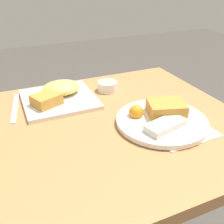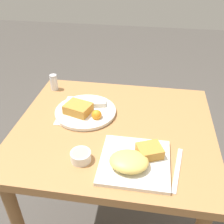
{
  "view_description": "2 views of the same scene",
  "coord_description": "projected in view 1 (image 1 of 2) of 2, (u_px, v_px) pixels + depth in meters",
  "views": [
    {
      "loc": [
        0.26,
        0.63,
        1.17
      ],
      "look_at": [
        -0.0,
        0.02,
        0.8
      ],
      "focal_mm": 42.0,
      "sensor_mm": 36.0,
      "label": 1
    },
    {
      "loc": [
        0.13,
        -0.86,
        1.43
      ],
      "look_at": [
        -0.01,
        0.03,
        0.81
      ],
      "focal_mm": 42.0,
      "sensor_mm": 36.0,
      "label": 2
    }
  ],
  "objects": [
    {
      "name": "plate_oval_far",
      "position": [
        162.0,
        118.0,
        0.78
      ],
      "size": [
        0.27,
        0.27,
        0.05
      ],
      "color": "white",
      "rests_on": "menu_card"
    },
    {
      "name": "dining_table",
      "position": [
        109.0,
        152.0,
        0.85
      ],
      "size": [
        0.82,
        0.72,
        0.76
      ],
      "color": "#B27A47",
      "rests_on": "ground_plane"
    },
    {
      "name": "plate_square_near",
      "position": [
        58.0,
        95.0,
        0.91
      ],
      "size": [
        0.24,
        0.24,
        0.06
      ],
      "color": "white",
      "rests_on": "dining_table"
    },
    {
      "name": "sauce_ramekin",
      "position": [
        108.0,
        86.0,
        0.98
      ],
      "size": [
        0.07,
        0.07,
        0.04
      ],
      "color": "white",
      "rests_on": "dining_table"
    },
    {
      "name": "menu_card",
      "position": [
        172.0,
        123.0,
        0.78
      ],
      "size": [
        0.18,
        0.24,
        0.0
      ],
      "rotation": [
        0.0,
        0.0,
        0.03
      ],
      "color": "silver",
      "rests_on": "dining_table"
    },
    {
      "name": "butter_knife",
      "position": [
        15.0,
        107.0,
        0.87
      ],
      "size": [
        0.05,
        0.21,
        0.0
      ],
      "rotation": [
        0.0,
        0.0,
        1.41
      ],
      "color": "silver",
      "rests_on": "dining_table"
    }
  ]
}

